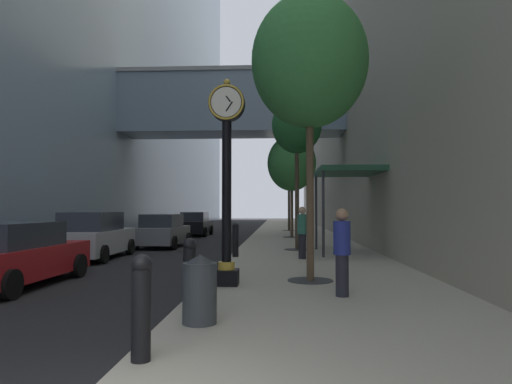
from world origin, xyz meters
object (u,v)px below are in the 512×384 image
bollard_second (189,271)px  street_tree_mid_near (297,126)px  car_black_mid (195,224)px  pedestrian_by_clock (302,231)px  pedestrian_walking (342,249)px  bollard_fifth (235,239)px  street_tree_far (289,172)px  trash_bin (200,288)px  street_clock (227,171)px  street_tree_mid_far (292,163)px  car_red_far (13,255)px  car_grey_trailing (163,231)px  car_silver_near (94,236)px  bollard_nearest (141,305)px  bollard_fourth (226,245)px  street_tree_near (309,62)px

bollard_second → street_tree_mid_near: bearing=78.4°
street_tree_mid_near → car_black_mid: 14.34m
pedestrian_by_clock → pedestrian_walking: bearing=-86.1°
bollard_fifth → pedestrian_by_clock: bearing=-12.3°
street_tree_far → trash_bin: bearing=-93.9°
street_clock → trash_bin: bearing=-90.0°
street_tree_mid_far → car_red_far: street_tree_mid_far is taller
street_tree_mid_far → car_grey_trailing: bearing=-137.9°
street_tree_far → car_silver_near: bearing=-111.8°
bollard_nearest → bollard_second: same height
street_tree_far → trash_bin: (-1.96, -29.08, -4.10)m
street_tree_far → car_grey_trailing: size_ratio=1.42×
pedestrian_by_clock → car_black_mid: (-6.59, 15.35, -0.32)m
bollard_second → pedestrian_walking: 3.08m
bollard_fourth → street_tree_near: street_tree_near is taller
trash_bin → pedestrian_walking: bearing=42.7°
pedestrian_walking → trash_bin: bearing=-137.3°
street_clock → bollard_fifth: (-0.38, 6.06, -1.97)m
bollard_fifth → street_tree_mid_near: 5.95m
car_red_far → street_clock: bearing=-2.9°
bollard_second → car_silver_near: car_silver_near is taller
bollard_second → street_tree_mid_near: street_tree_mid_near is taller
street_tree_mid_near → car_silver_near: size_ratio=1.42×
street_tree_mid_near → car_red_far: 12.20m
street_tree_mid_near → pedestrian_walking: street_tree_mid_near is taller
trash_bin → car_red_far: 6.39m
street_tree_far → car_grey_trailing: bearing=-114.5°
bollard_nearest → street_tree_mid_near: street_tree_mid_near is taller
bollard_nearest → bollard_fourth: same height
street_tree_near → street_tree_mid_near: 8.29m
street_tree_near → street_tree_mid_near: (0.00, 8.29, -0.09)m
street_tree_far → car_red_far: street_tree_far is taller
street_clock → pedestrian_by_clock: bearing=70.1°
bollard_fourth → car_silver_near: bearing=149.7°
street_clock → car_silver_near: 8.78m
bollard_second → trash_bin: size_ratio=1.17×
street_tree_near → trash_bin: street_tree_near is taller
car_black_mid → bollard_second: bearing=-79.7°
street_tree_mid_far → pedestrian_by_clock: bearing=-89.8°
bollard_fourth → trash_bin: 6.74m
bollard_second → street_tree_near: 6.10m
street_tree_mid_far → pedestrian_by_clock: size_ratio=3.42×
pedestrian_walking → car_red_far: pedestrian_walking is taller
street_tree_far → pedestrian_walking: (0.50, -26.81, -3.71)m
street_tree_far → car_red_far: 26.62m
street_tree_mid_near → street_tree_mid_far: bearing=90.0°
trash_bin → car_silver_near: bearing=120.2°
bollard_nearest → pedestrian_by_clock: 11.03m
street_tree_near → car_silver_near: street_tree_near is taller
bollard_second → pedestrian_walking: size_ratio=0.70×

